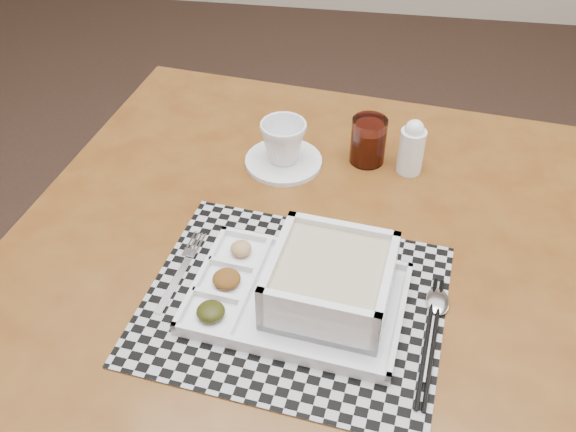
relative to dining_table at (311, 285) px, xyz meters
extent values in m
plane|color=#332119|center=(-0.22, 0.24, -0.70)|extent=(5.00, 5.00, 0.00)
cube|color=#53290F|center=(0.00, 0.00, 0.06)|extent=(1.16, 1.16, 0.04)
cylinder|color=#53290F|center=(-0.40, 0.52, -0.33)|extent=(0.05, 0.05, 0.73)
cylinder|color=#53290F|center=(0.52, 0.40, -0.33)|extent=(0.05, 0.05, 0.73)
cube|color=#53290F|center=(0.06, 0.44, 0.00)|extent=(0.89, 0.14, 0.08)
cube|color=#53290F|center=(-0.44, 0.06, 0.00)|extent=(0.14, 0.89, 0.08)
cube|color=#A4A4AC|center=(-0.01, -0.12, 0.08)|extent=(0.49, 0.43, 0.00)
cube|color=white|center=(-0.01, -0.11, 0.09)|extent=(0.35, 0.26, 0.01)
cube|color=white|center=(0.00, -0.01, 0.10)|extent=(0.32, 0.05, 0.01)
cube|color=white|center=(-0.02, -0.22, 0.10)|extent=(0.32, 0.05, 0.01)
cube|color=white|center=(-0.16, -0.10, 0.10)|extent=(0.04, 0.22, 0.01)
cube|color=white|center=(0.15, -0.13, 0.10)|extent=(0.04, 0.22, 0.01)
cube|color=white|center=(-0.08, -0.11, 0.10)|extent=(0.03, 0.20, 0.01)
cube|color=white|center=(-0.13, -0.13, 0.10)|extent=(0.08, 0.02, 0.01)
cube|color=white|center=(-0.12, -0.07, 0.10)|extent=(0.08, 0.02, 0.01)
ellipsoid|color=black|center=(-0.13, -0.17, 0.10)|extent=(0.04, 0.04, 0.02)
ellipsoid|color=#46240B|center=(-0.12, -0.10, 0.10)|extent=(0.04, 0.04, 0.02)
ellipsoid|color=#8D6340|center=(-0.11, -0.03, 0.10)|extent=(0.03, 0.03, 0.02)
cube|color=white|center=(0.04, -0.11, 0.10)|extent=(0.20, 0.20, 0.01)
cube|color=white|center=(0.05, -0.03, 0.13)|extent=(0.18, 0.03, 0.08)
cube|color=white|center=(0.03, -0.19, 0.13)|extent=(0.18, 0.03, 0.08)
cube|color=white|center=(-0.04, -0.10, 0.13)|extent=(0.03, 0.18, 0.08)
cube|color=white|center=(0.12, -0.12, 0.13)|extent=(0.03, 0.18, 0.08)
cube|color=tan|center=(0.04, -0.11, 0.13)|extent=(0.17, 0.17, 0.07)
cube|color=silver|center=(-0.21, -0.11, 0.08)|extent=(0.03, 0.12, 0.00)
cube|color=silver|center=(-0.20, -0.04, 0.08)|extent=(0.02, 0.02, 0.00)
cube|color=silver|center=(-0.20, -0.01, 0.08)|extent=(0.01, 0.04, 0.00)
cube|color=silver|center=(-0.20, -0.01, 0.08)|extent=(0.01, 0.04, 0.00)
cube|color=silver|center=(-0.19, -0.01, 0.08)|extent=(0.01, 0.04, 0.00)
cube|color=silver|center=(-0.19, -0.01, 0.08)|extent=(0.01, 0.04, 0.00)
cube|color=silver|center=(0.19, -0.17, 0.08)|extent=(0.03, 0.12, 0.00)
ellipsoid|color=silver|center=(0.20, -0.08, 0.09)|extent=(0.04, 0.06, 0.01)
cylinder|color=black|center=(0.19, -0.16, 0.09)|extent=(0.04, 0.24, 0.01)
cylinder|color=black|center=(0.20, -0.16, 0.09)|extent=(0.04, 0.24, 0.01)
cylinder|color=white|center=(-0.09, 0.24, 0.08)|extent=(0.15, 0.15, 0.01)
imported|color=white|center=(-0.09, 0.24, 0.13)|extent=(0.11, 0.11, 0.08)
cylinder|color=white|center=(0.07, 0.27, 0.13)|extent=(0.07, 0.07, 0.09)
cylinder|color=#3E0B04|center=(0.07, 0.27, 0.11)|extent=(0.06, 0.06, 0.07)
cylinder|color=white|center=(0.16, 0.25, 0.12)|extent=(0.05, 0.05, 0.09)
sphere|color=white|center=(0.16, 0.25, 0.17)|extent=(0.04, 0.04, 0.04)
camera|label=1|loc=(0.07, -0.76, 0.83)|focal=40.00mm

